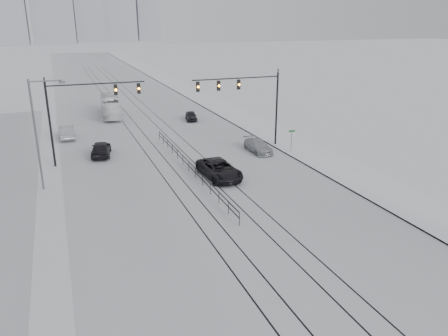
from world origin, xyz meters
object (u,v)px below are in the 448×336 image
Objects in this scene: sedan_nb_front at (219,170)px; box_truck at (111,107)px; sedan_sb_inner at (101,149)px; sedan_nb_right at (258,146)px; sedan_sb_outer at (67,132)px; sedan_nb_far at (191,116)px.

sedan_nb_front is 0.56× the size of box_truck.
sedan_sb_inner is 13.78m from sedan_nb_front.
sedan_sb_inner is 19.67m from box_truck.
sedan_sb_inner is at bearing 126.81° from sedan_nb_front.
sedan_nb_right is (6.57, 5.95, -0.14)m from sedan_nb_front.
sedan_nb_right is at bearing 38.01° from sedan_nb_front.
sedan_sb_outer is 0.47× the size of box_truck.
sedan_sb_outer is 1.06× the size of sedan_nb_right.
sedan_nb_right is 1.22× the size of sedan_nb_far.
sedan_nb_right is 17.29m from sedan_nb_far.
box_truck is at bearing -90.31° from sedan_sb_inner.
sedan_sb_inner reaches higher than sedan_nb_front.
sedan_sb_inner is at bearing 108.78° from sedan_sb_outer.
sedan_sb_outer is (-2.98, 8.69, -0.01)m from sedan_sb_inner.
sedan_sb_inner is 0.46× the size of box_truck.
sedan_sb_inner is 1.27× the size of sedan_nb_far.
sedan_nb_front is (12.02, -19.10, 0.01)m from sedan_sb_outer.
sedan_nb_front is 23.52m from sedan_nb_far.
sedan_sb_inner is at bearing 84.34° from box_truck.
sedan_nb_front is (9.04, -10.41, -0.00)m from sedan_sb_inner.
box_truck is (3.42, 19.36, 0.62)m from sedan_sb_inner.
sedan_nb_front is 1.56× the size of sedan_nb_far.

